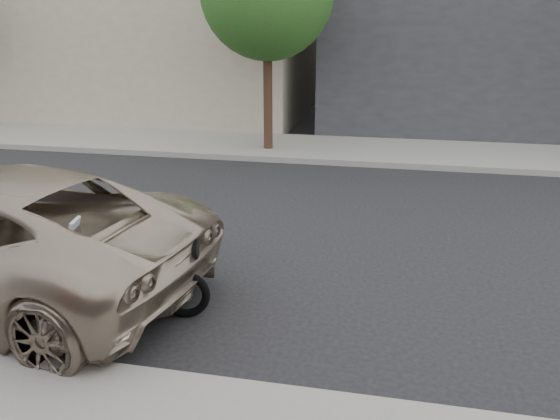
% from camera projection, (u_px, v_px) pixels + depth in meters
% --- Properties ---
extents(ground, '(120.00, 120.00, 0.00)m').
position_uv_depth(ground, '(306.00, 240.00, 9.09)').
color(ground, black).
rests_on(ground, ground).
extents(far_sidewalk, '(44.00, 3.00, 0.15)m').
position_uv_depth(far_sidewalk, '(343.00, 150.00, 15.08)').
color(far_sidewalk, gray).
rests_on(far_sidewalk, ground).
extents(far_building_cream, '(14.00, 11.00, 8.00)m').
position_uv_depth(far_building_cream, '(139.00, 6.00, 21.95)').
color(far_building_cream, '#A09680').
rests_on(far_building_cream, ground).
extents(motorcycle, '(2.01, 0.87, 1.28)m').
position_uv_depth(motorcycle, '(138.00, 275.00, 6.61)').
color(motorcycle, black).
rests_on(motorcycle, ground).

